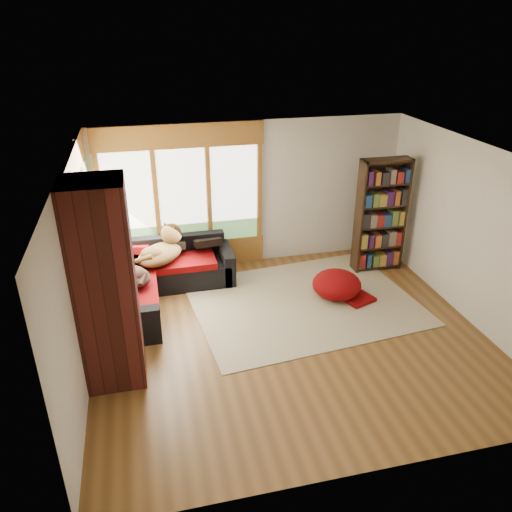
{
  "coord_description": "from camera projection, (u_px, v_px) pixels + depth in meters",
  "views": [
    {
      "loc": [
        -1.86,
        -5.73,
        4.18
      ],
      "look_at": [
        -0.32,
        0.75,
        0.95
      ],
      "focal_mm": 35.0,
      "sensor_mm": 36.0,
      "label": 1
    }
  ],
  "objects": [
    {
      "name": "windows_left",
      "position": [
        86.0,
        234.0,
        7.12
      ],
      "size": [
        0.1,
        2.62,
        1.9
      ],
      "color": "#996527",
      "rests_on": "wall_left"
    },
    {
      "name": "throw_pillows",
      "position": [
        145.0,
        247.0,
        8.1
      ],
      "size": [
        1.98,
        1.68,
        0.45
      ],
      "color": "black",
      "rests_on": "sectional_sofa"
    },
    {
      "name": "sectional_sofa",
      "position": [
        146.0,
        277.0,
        8.17
      ],
      "size": [
        2.2,
        2.2,
        0.8
      ],
      "rotation": [
        0.0,
        0.0,
        0.0
      ],
      "color": "black",
      "rests_on": "ground"
    },
    {
      "name": "bookshelf",
      "position": [
        381.0,
        216.0,
        8.69
      ],
      "size": [
        0.87,
        0.29,
        2.03
      ],
      "color": "black",
      "rests_on": "ground"
    },
    {
      "name": "windows_back",
      "position": [
        183.0,
        198.0,
        8.55
      ],
      "size": [
        2.82,
        0.1,
        1.9
      ],
      "color": "#996527",
      "rests_on": "wall_back"
    },
    {
      "name": "dog_brindle",
      "position": [
        129.0,
        267.0,
        7.52
      ],
      "size": [
        0.76,
        0.84,
        0.41
      ],
      "rotation": [
        0.0,
        0.0,
        2.13
      ],
      "color": "black",
      "rests_on": "sectional_sofa"
    },
    {
      "name": "ceiling",
      "position": [
        296.0,
        158.0,
        6.09
      ],
      "size": [
        5.5,
        5.5,
        0.0
      ],
      "primitive_type": "plane",
      "color": "white"
    },
    {
      "name": "wall_front",
      "position": [
        374.0,
        371.0,
        4.47
      ],
      "size": [
        5.5,
        0.04,
        2.6
      ],
      "primitive_type": "cube",
      "color": "silver",
      "rests_on": "ground"
    },
    {
      "name": "dog_tan",
      "position": [
        162.0,
        245.0,
        8.15
      ],
      "size": [
        1.0,
        1.0,
        0.5
      ],
      "rotation": [
        0.0,
        0.0,
        0.79
      ],
      "color": "brown",
      "rests_on": "sectional_sofa"
    },
    {
      "name": "area_rug",
      "position": [
        303.0,
        302.0,
        8.03
      ],
      "size": [
        3.71,
        2.99,
        0.01
      ],
      "primitive_type": "cube",
      "rotation": [
        0.0,
        0.0,
        0.1
      ],
      "color": "silver",
      "rests_on": "ground"
    },
    {
      "name": "wall_left",
      "position": [
        77.0,
        276.0,
        6.09
      ],
      "size": [
        0.04,
        5.0,
        2.6
      ],
      "primitive_type": "cube",
      "color": "silver",
      "rests_on": "ground"
    },
    {
      "name": "wall_right",
      "position": [
        474.0,
        235.0,
        7.23
      ],
      "size": [
        0.04,
        5.0,
        2.6
      ],
      "primitive_type": "cube",
      "color": "silver",
      "rests_on": "ground"
    },
    {
      "name": "brick_chimney",
      "position": [
        106.0,
        287.0,
        5.85
      ],
      "size": [
        0.7,
        0.7,
        2.6
      ],
      "primitive_type": "cube",
      "color": "#471914",
      "rests_on": "ground"
    },
    {
      "name": "wall_back",
      "position": [
        251.0,
        195.0,
        8.85
      ],
      "size": [
        5.5,
        0.04,
        2.6
      ],
      "primitive_type": "cube",
      "color": "silver",
      "rests_on": "ground"
    },
    {
      "name": "roller_blind",
      "position": [
        87.0,
        190.0,
        7.68
      ],
      "size": [
        0.03,
        0.72,
        0.9
      ],
      "primitive_type": "cube",
      "color": "#5E7D4B",
      "rests_on": "wall_left"
    },
    {
      "name": "pouf",
      "position": [
        337.0,
        284.0,
        8.12
      ],
      "size": [
        1.04,
        1.04,
        0.43
      ],
      "primitive_type": "ellipsoid",
      "rotation": [
        0.0,
        0.0,
        0.4
      ],
      "color": "maroon",
      "rests_on": "area_rug"
    },
    {
      "name": "floor",
      "position": [
        289.0,
        335.0,
        7.23
      ],
      "size": [
        5.5,
        5.5,
        0.0
      ],
      "primitive_type": "plane",
      "color": "brown",
      "rests_on": "ground"
    }
  ]
}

